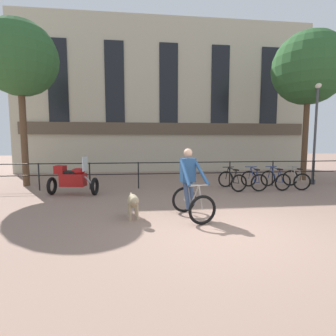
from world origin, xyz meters
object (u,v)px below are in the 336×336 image
(dog, at_px, (133,201))
(parked_bicycle_mid_right, at_px, (275,180))
(parked_motorcycle, at_px, (73,179))
(parked_bicycle_near_lamp, at_px, (232,180))
(street_lamp, at_px, (316,128))
(cyclist_with_bike, at_px, (190,186))
(parked_bicycle_mid_left, at_px, (254,180))
(parked_bicycle_far_end, at_px, (296,179))

(dog, xyz_separation_m, parked_bicycle_mid_right, (5.54, 3.44, -0.08))
(dog, xyz_separation_m, parked_motorcycle, (-2.13, 3.11, 0.13))
(parked_bicycle_near_lamp, distance_m, street_lamp, 4.56)
(parked_motorcycle, distance_m, parked_bicycle_mid_right, 7.68)
(cyclist_with_bike, distance_m, parked_bicycle_mid_right, 5.34)
(parked_bicycle_near_lamp, relative_size, parked_bicycle_mid_left, 1.04)
(dog, xyz_separation_m, parked_bicycle_mid_left, (4.65, 3.44, -0.08))
(parked_bicycle_mid_left, distance_m, parked_bicycle_mid_right, 0.89)
(parked_bicycle_mid_left, bearing_deg, cyclist_with_bike, 49.13)
(parked_bicycle_far_end, relative_size, street_lamp, 0.28)
(street_lamp, bearing_deg, parked_bicycle_near_lamp, -168.31)
(parked_motorcycle, bearing_deg, cyclist_with_bike, -120.36)
(dog, relative_size, parked_motorcycle, 0.57)
(dog, distance_m, street_lamp, 9.05)
(parked_bicycle_mid_right, distance_m, street_lamp, 3.14)
(dog, distance_m, parked_bicycle_far_end, 7.29)
(parked_bicycle_near_lamp, bearing_deg, parked_bicycle_far_end, 172.36)
(parked_bicycle_near_lamp, bearing_deg, street_lamp, -175.95)
(parked_motorcycle, height_order, parked_bicycle_mid_right, parked_motorcycle)
(cyclist_with_bike, relative_size, parked_bicycle_mid_right, 1.50)
(cyclist_with_bike, bearing_deg, dog, 170.90)
(cyclist_with_bike, xyz_separation_m, parked_bicycle_mid_left, (3.24, 3.38, -0.41))
(parked_bicycle_mid_right, bearing_deg, cyclist_with_bike, 37.01)
(cyclist_with_bike, relative_size, dog, 1.71)
(parked_motorcycle, relative_size, street_lamp, 0.40)
(parked_motorcycle, height_order, parked_bicycle_near_lamp, parked_motorcycle)
(cyclist_with_bike, height_order, parked_bicycle_mid_left, cyclist_with_bike)
(parked_bicycle_near_lamp, relative_size, parked_bicycle_far_end, 0.99)
(parked_bicycle_near_lamp, bearing_deg, parked_bicycle_mid_left, 172.36)
(cyclist_with_bike, relative_size, street_lamp, 0.39)
(dog, relative_size, parked_bicycle_mid_right, 0.88)
(parked_bicycle_far_end, bearing_deg, street_lamp, -138.68)
(parked_bicycle_near_lamp, distance_m, parked_bicycle_far_end, 2.66)
(parked_motorcycle, xyz_separation_m, parked_bicycle_mid_left, (6.78, 0.33, -0.20))
(parked_motorcycle, bearing_deg, parked_bicycle_mid_left, -76.93)
(cyclist_with_bike, height_order, parked_bicycle_near_lamp, cyclist_with_bike)
(street_lamp, bearing_deg, parked_bicycle_mid_left, -165.09)
(street_lamp, bearing_deg, parked_motorcycle, -173.34)
(street_lamp, bearing_deg, dog, -151.16)
(dog, relative_size, parked_bicycle_mid_left, 0.87)
(cyclist_with_bike, relative_size, parked_bicycle_far_end, 1.41)
(parked_bicycle_near_lamp, height_order, parked_bicycle_mid_right, same)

